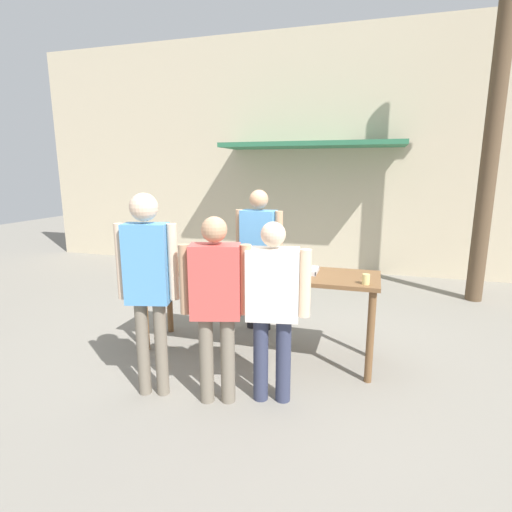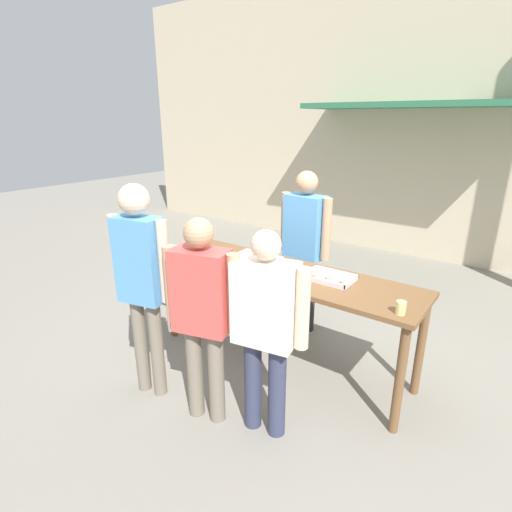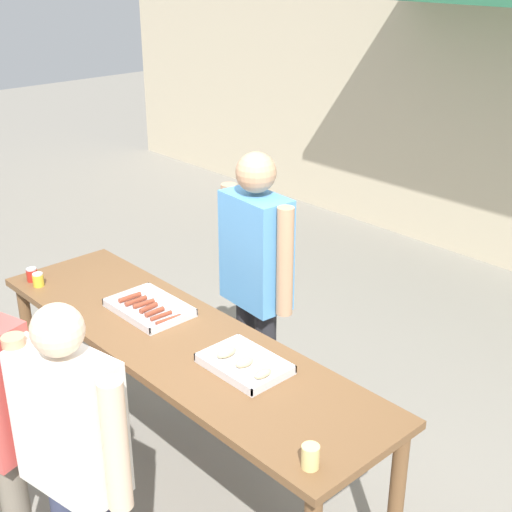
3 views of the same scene
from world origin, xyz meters
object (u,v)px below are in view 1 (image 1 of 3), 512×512
at_px(food_tray_sausages, 228,265).
at_px(utility_pole, 495,118).
at_px(person_server_behind_table, 259,248).
at_px(person_customer_holding_hotdog, 148,276).
at_px(food_tray_buns, 297,270).
at_px(person_customer_with_cup, 273,299).
at_px(condiment_jar_mustard, 150,264).
at_px(condiment_jar_ketchup, 157,265).
at_px(beer_cup, 366,279).
at_px(person_customer_waiting_in_line, 216,296).

relative_size(food_tray_sausages, utility_pole, 0.09).
height_order(person_server_behind_table, person_customer_holding_hotdog, person_customer_holding_hotdog).
bearing_deg(utility_pole, food_tray_buns, -130.36).
bearing_deg(person_customer_with_cup, condiment_jar_mustard, -31.81).
relative_size(condiment_jar_ketchup, person_customer_holding_hotdog, 0.04).
distance_m(food_tray_buns, beer_cup, 0.74).
height_order(food_tray_sausages, utility_pole, utility_pole).
relative_size(person_customer_holding_hotdog, utility_pole, 0.34).
bearing_deg(food_tray_sausages, person_customer_holding_hotdog, -105.90).
bearing_deg(beer_cup, condiment_jar_ketchup, -179.74).
bearing_deg(person_customer_holding_hotdog, utility_pole, -145.13).
bearing_deg(person_customer_with_cup, condiment_jar_ketchup, -32.82).
xyz_separation_m(beer_cup, person_server_behind_table, (-1.29, 0.91, 0.05)).
height_order(person_customer_holding_hotdog, person_customer_with_cup, person_customer_holding_hotdog).
height_order(condiment_jar_mustard, condiment_jar_ketchup, same).
bearing_deg(beer_cup, condiment_jar_mustard, -179.91).
distance_m(food_tray_buns, person_customer_holding_hotdog, 1.53).
distance_m(condiment_jar_mustard, person_customer_with_cup, 1.62).
bearing_deg(condiment_jar_mustard, utility_pole, 37.74).
relative_size(beer_cup, utility_pole, 0.02).
distance_m(condiment_jar_ketchup, person_server_behind_table, 1.26).
distance_m(food_tray_sausages, person_customer_waiting_in_line, 1.07).
distance_m(condiment_jar_mustard, person_customer_waiting_in_line, 1.30).
height_order(food_tray_buns, utility_pole, utility_pole).
xyz_separation_m(food_tray_buns, person_customer_holding_hotdog, (-1.07, -1.08, 0.13)).
relative_size(food_tray_sausages, beer_cup, 4.67).
xyz_separation_m(condiment_jar_ketchup, person_server_behind_table, (0.86, 0.92, 0.06)).
bearing_deg(condiment_jar_mustard, condiment_jar_ketchup, -3.99).
relative_size(person_customer_waiting_in_line, utility_pole, 0.31).
height_order(food_tray_buns, person_server_behind_table, person_server_behind_table).
distance_m(food_tray_sausages, condiment_jar_mustard, 0.83).
height_order(food_tray_buns, condiment_jar_ketchup, condiment_jar_ketchup).
relative_size(condiment_jar_ketchup, person_server_behind_table, 0.05).
bearing_deg(beer_cup, utility_pole, 61.85).
distance_m(food_tray_buns, person_customer_waiting_in_line, 1.14).
distance_m(condiment_jar_ketchup, person_customer_with_cup, 1.54).
bearing_deg(condiment_jar_ketchup, condiment_jar_mustard, 176.01).
bearing_deg(food_tray_sausages, condiment_jar_mustard, -160.08).
relative_size(food_tray_sausages, condiment_jar_mustard, 5.64).
xyz_separation_m(condiment_jar_ketchup, person_customer_holding_hotdog, (0.38, -0.79, 0.11)).
distance_m(condiment_jar_mustard, condiment_jar_ketchup, 0.09).
xyz_separation_m(food_tray_sausages, person_server_behind_table, (0.17, 0.63, 0.09)).
bearing_deg(utility_pole, person_server_behind_table, -144.63).
bearing_deg(food_tray_buns, person_customer_with_cup, -92.52).
bearing_deg(condiment_jar_ketchup, person_customer_waiting_in_line, -37.32).
relative_size(condiment_jar_ketchup, person_customer_with_cup, 0.05).
distance_m(condiment_jar_mustard, person_customer_holding_hotdog, 0.94).
distance_m(person_customer_with_cup, person_customer_waiting_in_line, 0.47).
bearing_deg(person_server_behind_table, person_customer_with_cup, -65.12).
height_order(food_tray_sausages, person_customer_holding_hotdog, person_customer_holding_hotdog).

